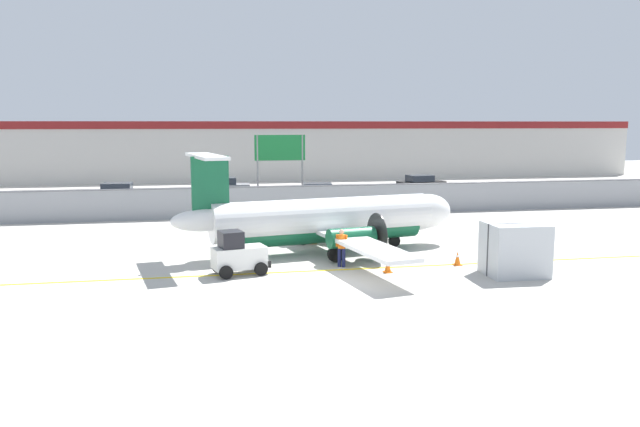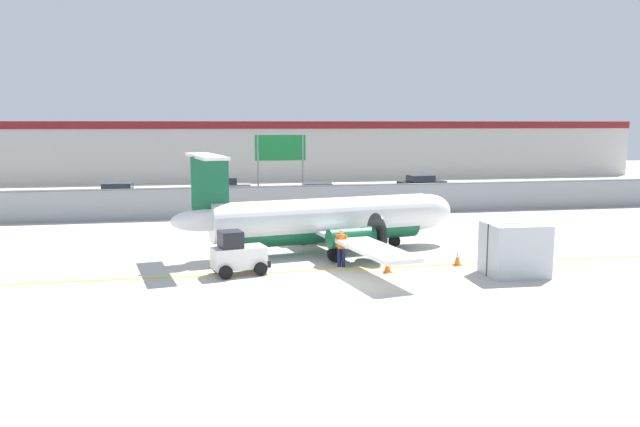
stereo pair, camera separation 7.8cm
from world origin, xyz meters
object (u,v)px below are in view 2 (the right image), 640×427
(commuter_airplane, at_px, (329,220))
(cargo_container, at_px, (515,249))
(parked_car_0, at_px, (117,193))
(traffic_cone_far_left, at_px, (313,238))
(highway_sign, at_px, (280,154))
(traffic_cone_near_right, at_px, (388,265))
(parked_car_1, at_px, (225,187))
(traffic_cone_far_right, at_px, (457,258))
(parked_car_2, at_px, (316,194))
(parked_car_3, at_px, (422,184))
(ground_crew_worker, at_px, (341,246))
(traffic_cone_near_left, at_px, (225,248))
(baggage_tug, at_px, (238,254))

(commuter_airplane, bearing_deg, cargo_container, -52.84)
(parked_car_0, bearing_deg, commuter_airplane, 124.89)
(traffic_cone_far_left, bearing_deg, cargo_container, -49.67)
(cargo_container, xyz_separation_m, highway_sign, (-7.26, 20.38, 3.04))
(traffic_cone_near_right, bearing_deg, parked_car_1, 101.26)
(traffic_cone_far_right, relative_size, parked_car_2, 0.15)
(parked_car_3, relative_size, highway_sign, 0.80)
(parked_car_0, bearing_deg, ground_crew_worker, 121.14)
(ground_crew_worker, bearing_deg, highway_sign, 32.65)
(traffic_cone_far_right, xyz_separation_m, highway_sign, (-5.67, 18.22, 3.83))
(traffic_cone_near_left, bearing_deg, parked_car_0, 110.25)
(cargo_container, xyz_separation_m, parked_car_0, (-19.36, 26.90, -0.21))
(ground_crew_worker, xyz_separation_m, traffic_cone_far_left, (-0.31, 5.55, -0.64))
(commuter_airplane, bearing_deg, parked_car_0, 110.68)
(cargo_container, bearing_deg, traffic_cone_far_left, 132.20)
(traffic_cone_far_right, distance_m, parked_car_0, 30.46)
(traffic_cone_far_right, bearing_deg, highway_sign, 107.28)
(cargo_container, bearing_deg, traffic_cone_near_left, 153.43)
(traffic_cone_near_left, bearing_deg, traffic_cone_near_right, -36.42)
(cargo_container, distance_m, parked_car_3, 30.24)
(parked_car_0, distance_m, parked_car_1, 9.16)
(cargo_container, xyz_separation_m, parked_car_3, (6.63, 29.51, -0.21))
(traffic_cone_far_left, bearing_deg, parked_car_1, 99.63)
(commuter_airplane, relative_size, parked_car_1, 3.72)
(ground_crew_worker, height_order, parked_car_2, same)
(commuter_airplane, xyz_separation_m, parked_car_3, (13.33, 23.43, -0.71))
(parked_car_0, bearing_deg, parked_car_2, 171.68)
(parked_car_0, xyz_separation_m, parked_car_1, (8.55, 3.28, 0.00))
(traffic_cone_far_right, height_order, parked_car_3, parked_car_3)
(parked_car_0, relative_size, parked_car_1, 1.00)
(commuter_airplane, bearing_deg, parked_car_3, 49.75)
(commuter_airplane, relative_size, parked_car_3, 3.66)
(traffic_cone_near_right, distance_m, parked_car_1, 29.32)
(traffic_cone_near_right, relative_size, traffic_cone_far_right, 1.00)
(traffic_cone_far_left, relative_size, traffic_cone_far_right, 1.00)
(ground_crew_worker, height_order, traffic_cone_far_right, ground_crew_worker)
(ground_crew_worker, relative_size, traffic_cone_near_left, 2.66)
(traffic_cone_far_left, height_order, highway_sign, highway_sign)
(baggage_tug, distance_m, traffic_cone_near_left, 4.14)
(parked_car_0, bearing_deg, traffic_cone_far_right, 129.28)
(commuter_airplane, height_order, ground_crew_worker, commuter_airplane)
(highway_sign, bearing_deg, ground_crew_worker, -88.48)
(commuter_airplane, distance_m, ground_crew_worker, 3.33)
(ground_crew_worker, bearing_deg, parked_car_3, 4.43)
(traffic_cone_near_left, bearing_deg, commuter_airplane, -3.44)
(traffic_cone_far_right, bearing_deg, commuter_airplane, 142.55)
(traffic_cone_near_left, relative_size, traffic_cone_far_left, 1.00)
(cargo_container, xyz_separation_m, parked_car_1, (-10.80, 30.18, -0.21))
(cargo_container, distance_m, parked_car_0, 33.14)
(parked_car_0, xyz_separation_m, highway_sign, (12.10, -6.52, 3.24))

